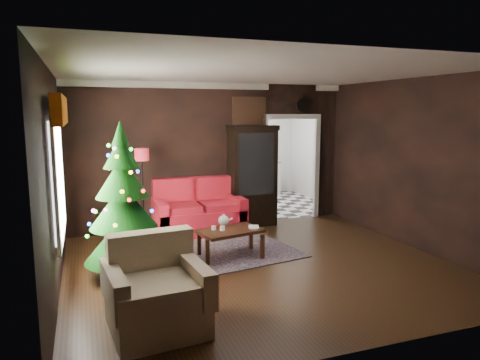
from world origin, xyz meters
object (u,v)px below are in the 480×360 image
object	(u,v)px
loveseat	(199,207)
teapot	(224,220)
christmas_tree	(123,202)
armchair	(156,287)
curio_cabinet	(252,178)
kitchen_table	(256,192)
coffee_table	(230,243)
floor_lamp	(143,194)
wall_clock	(304,105)

from	to	relation	value
loveseat	teapot	bearing A→B (deg)	-87.01
christmas_tree	armchair	xyz separation A→B (m)	(0.17, -1.62, -0.59)
curio_cabinet	loveseat	bearing A→B (deg)	-169.17
armchair	kitchen_table	xyz separation A→B (m)	(3.15, 5.12, -0.09)
armchair	coffee_table	xyz separation A→B (m)	(1.45, 1.94, -0.23)
floor_lamp	teapot	distance (m)	1.66
wall_clock	loveseat	bearing A→B (deg)	-170.34
loveseat	curio_cabinet	size ratio (longest dim) A/B	0.89
armchair	coffee_table	size ratio (longest dim) A/B	1.05
loveseat	curio_cabinet	xyz separation A→B (m)	(1.15, 0.22, 0.45)
loveseat	kitchen_table	world-z (taller)	loveseat
curio_cabinet	christmas_tree	bearing A→B (deg)	-142.13
curio_cabinet	floor_lamp	xyz separation A→B (m)	(-2.18, -0.32, -0.12)
teapot	floor_lamp	bearing A→B (deg)	132.38
curio_cabinet	floor_lamp	distance (m)	2.21
curio_cabinet	teapot	xyz separation A→B (m)	(-1.08, -1.52, -0.41)
christmas_tree	teapot	size ratio (longest dim) A/B	10.14
christmas_tree	kitchen_table	xyz separation A→B (m)	(3.32, 3.50, -0.68)
loveseat	coffee_table	bearing A→B (deg)	-86.27
christmas_tree	coffee_table	world-z (taller)	christmas_tree
christmas_tree	coffee_table	size ratio (longest dim) A/B	2.15
loveseat	floor_lamp	size ratio (longest dim) A/B	1.07
christmas_tree	teapot	xyz separation A→B (m)	(1.59, 0.55, -0.51)
loveseat	wall_clock	world-z (taller)	wall_clock
floor_lamp	christmas_tree	xyz separation A→B (m)	(-0.49, -1.75, 0.22)
coffee_table	armchair	bearing A→B (deg)	-126.76
teapot	wall_clock	world-z (taller)	wall_clock
curio_cabinet	coffee_table	xyz separation A→B (m)	(-1.05, -1.75, -0.72)
curio_cabinet	armchair	bearing A→B (deg)	-124.08
wall_clock	kitchen_table	distance (m)	2.43
loveseat	christmas_tree	distance (m)	2.46
kitchen_table	teapot	bearing A→B (deg)	-120.38
loveseat	coffee_table	xyz separation A→B (m)	(0.10, -1.53, -0.27)
christmas_tree	loveseat	bearing A→B (deg)	50.71
curio_cabinet	christmas_tree	xyz separation A→B (m)	(-2.67, -2.07, 0.10)
curio_cabinet	kitchen_table	xyz separation A→B (m)	(0.65, 1.43, -0.57)
armchair	wall_clock	distance (m)	5.69
loveseat	coffee_table	size ratio (longest dim) A/B	1.78
floor_lamp	armchair	world-z (taller)	floor_lamp
floor_lamp	kitchen_table	size ratio (longest dim) A/B	2.11
curio_cabinet	coffee_table	size ratio (longest dim) A/B	1.99
loveseat	floor_lamp	bearing A→B (deg)	-174.46
christmas_tree	wall_clock	bearing A→B (deg)	30.24
floor_lamp	christmas_tree	distance (m)	1.83
floor_lamp	armchair	bearing A→B (deg)	-95.39
loveseat	teapot	world-z (taller)	loveseat
floor_lamp	coffee_table	xyz separation A→B (m)	(1.13, -1.43, -0.60)
armchair	wall_clock	bearing A→B (deg)	40.74
coffee_table	teapot	world-z (taller)	teapot
curio_cabinet	floor_lamp	bearing A→B (deg)	-171.66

